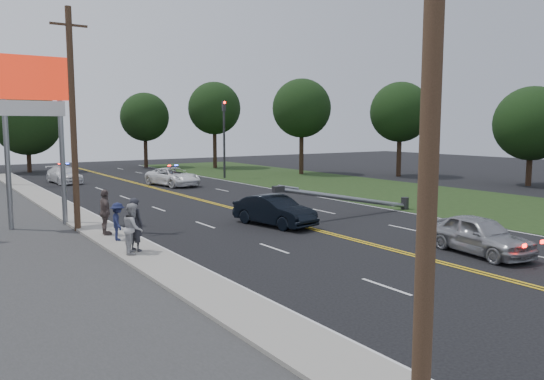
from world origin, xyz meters
TOP-DOWN VIEW (x-y plane):
  - ground at (0.00, 0.00)m, footprint 120.00×120.00m
  - sidewalk at (-8.40, 10.00)m, footprint 1.80×70.00m
  - grass_verge at (13.50, 10.00)m, footprint 12.00×80.00m
  - centerline_yellow at (0.00, 10.00)m, footprint 0.36×80.00m
  - pylon_sign at (-10.50, 14.00)m, footprint 3.20×0.35m
  - traffic_signal at (8.30, 30.00)m, footprint 0.28×0.41m
  - fallen_streetlight at (4.19, 8.00)m, footprint 9.36×0.44m
  - utility_pole_near at (-9.20, -8.00)m, footprint 1.60×0.28m
  - utility_pole_mid at (-9.20, 12.00)m, footprint 1.60×0.28m
  - utility_pole_far at (-9.20, 34.00)m, footprint 1.60×0.28m
  - tree_6 at (-5.56, 46.81)m, footprint 6.78×6.78m
  - tree_7 at (6.87, 46.35)m, footprint 5.56×5.56m
  - tree_8 at (13.26, 41.35)m, footprint 5.95×5.95m
  - tree_9 at (16.80, 29.55)m, footprint 5.81×5.81m
  - tree_12 at (25.52, 10.83)m, footprint 5.87×5.87m
  - tree_13 at (23.03, 22.37)m, footprint 5.65×5.65m
  - crashed_sedan at (-0.97, 8.03)m, footprint 2.38×4.65m
  - waiting_sedan at (2.24, -0.99)m, footprint 2.31×4.46m
  - emergency_a at (1.86, 26.82)m, footprint 3.32×5.56m
  - emergency_b at (-4.98, 33.77)m, footprint 2.34×4.95m
  - bystander_a at (-8.49, 6.18)m, footprint 0.69×0.85m
  - bystander_b at (-8.68, 5.89)m, footprint 1.02×1.12m
  - bystander_c at (-8.46, 8.39)m, footprint 0.76×1.10m
  - bystander_d at (-8.57, 9.76)m, footprint 0.57×1.18m

SIDE VIEW (x-z plane):
  - ground at x=0.00m, z-range 0.00..0.00m
  - grass_verge at x=13.50m, z-range 0.00..0.01m
  - centerline_yellow at x=0.00m, z-range 0.01..0.01m
  - sidewalk at x=-8.40m, z-range 0.00..0.12m
  - emergency_b at x=-4.98m, z-range 0.00..1.39m
  - emergency_a at x=1.86m, z-range 0.00..1.45m
  - waiting_sedan at x=2.24m, z-range 0.00..1.45m
  - crashed_sedan at x=-0.97m, z-range 0.00..1.46m
  - bystander_c at x=-8.46m, z-range 0.12..1.68m
  - fallen_streetlight at x=4.19m, z-range -0.04..1.88m
  - bystander_b at x=-8.68m, z-range 0.12..1.98m
  - bystander_d at x=-8.57m, z-range 0.12..2.09m
  - bystander_a at x=-8.49m, z-range 0.12..2.13m
  - traffic_signal at x=8.30m, z-range 0.68..7.73m
  - tree_12 at x=25.52m, z-range 1.02..8.93m
  - utility_pole_near at x=-9.20m, z-range 0.08..10.08m
  - utility_pole_mid at x=-9.20m, z-range 0.08..10.08m
  - utility_pole_far at x=-9.20m, z-range 0.08..10.08m
  - tree_6 at x=-5.56m, z-range 0.89..9.46m
  - tree_7 at x=6.87m, z-range 1.50..10.10m
  - pylon_sign at x=-10.50m, z-range 2.00..10.00m
  - tree_13 at x=23.03m, z-range 1.62..10.54m
  - tree_9 at x=16.80m, z-range 1.80..11.24m
  - tree_8 at x=13.26m, z-range 1.89..11.65m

